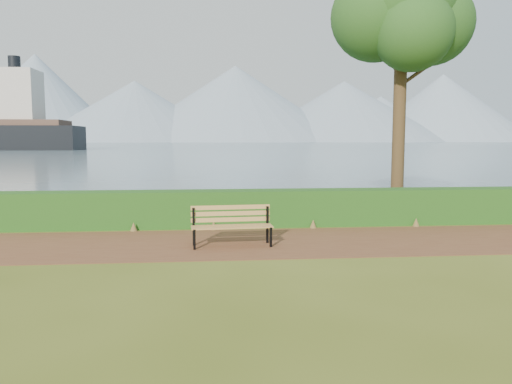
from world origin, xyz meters
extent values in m
plane|color=#495518|center=(0.00, 0.00, 0.00)|extent=(140.00, 140.00, 0.00)
cube|color=brown|center=(0.00, 0.30, 0.01)|extent=(40.00, 3.40, 0.01)
cube|color=#183F12|center=(0.00, 2.60, 0.50)|extent=(32.00, 0.85, 1.00)
cube|color=#405767|center=(0.00, 260.00, 0.01)|extent=(700.00, 510.00, 0.00)
cone|color=#788DA0|center=(-140.00, 410.00, 35.00)|extent=(140.00, 140.00, 70.00)
cone|color=#788DA0|center=(-60.00, 395.00, 24.00)|extent=(160.00, 160.00, 48.00)
cone|color=#788DA0|center=(20.00, 405.00, 31.00)|extent=(190.00, 190.00, 62.00)
cone|color=#788DA0|center=(110.00, 400.00, 25.00)|extent=(170.00, 170.00, 50.00)
cone|color=#788DA0|center=(200.00, 410.00, 29.00)|extent=(150.00, 150.00, 58.00)
cone|color=#788DA0|center=(-10.00, 430.00, 17.50)|extent=(120.00, 120.00, 35.00)
cone|color=#788DA0|center=(150.00, 425.00, 20.00)|extent=(130.00, 130.00, 40.00)
cube|color=black|center=(-1.54, -0.34, 0.23)|extent=(0.05, 0.06, 0.46)
cube|color=black|center=(-1.57, 0.10, 0.44)|extent=(0.05, 0.06, 0.87)
cube|color=black|center=(-1.55, -0.12, 0.43)|extent=(0.09, 0.53, 0.05)
cube|color=black|center=(0.16, -0.22, 0.23)|extent=(0.05, 0.06, 0.46)
cube|color=black|center=(0.13, 0.22, 0.44)|extent=(0.05, 0.06, 0.87)
cube|color=black|center=(0.15, 0.00, 0.43)|extent=(0.09, 0.53, 0.05)
cube|color=#A1773E|center=(-0.69, -0.25, 0.46)|extent=(1.82, 0.21, 0.04)
cube|color=#A1773E|center=(-0.70, -0.12, 0.46)|extent=(1.82, 0.21, 0.04)
cube|color=#A1773E|center=(-0.71, 0.00, 0.46)|extent=(1.82, 0.21, 0.04)
cube|color=#A1773E|center=(-0.71, 0.13, 0.46)|extent=(1.82, 0.21, 0.04)
cube|color=#A1773E|center=(-0.72, 0.19, 0.58)|extent=(1.82, 0.17, 0.10)
cube|color=#A1773E|center=(-0.72, 0.19, 0.72)|extent=(1.82, 0.17, 0.10)
cube|color=#A1773E|center=(-0.72, 0.19, 0.86)|extent=(1.82, 0.17, 0.10)
cylinder|color=#3E2B19|center=(4.88, 4.52, 3.63)|extent=(0.40, 0.40, 7.25)
sphere|color=#184818|center=(4.88, 4.52, 6.65)|extent=(3.43, 3.43, 3.43)
sphere|color=#184818|center=(5.84, 4.51, 6.04)|extent=(2.62, 2.62, 2.62)
sphere|color=#184818|center=(4.05, 4.60, 6.25)|extent=(2.82, 2.82, 2.82)
sphere|color=#184818|center=(4.93, 3.76, 5.64)|extent=(2.42, 2.42, 2.42)
cylinder|color=#3E2B19|center=(5.33, 4.52, 4.43)|extent=(1.06, 0.12, 0.79)
cylinder|color=#3E2B19|center=(4.48, 4.62, 4.94)|extent=(0.82, 0.38, 0.72)
cube|color=beige|center=(-42.82, 102.21, 11.44)|extent=(9.38, 8.60, 11.44)
cylinder|color=black|center=(-42.82, 102.21, 18.20)|extent=(2.50, 2.50, 3.64)
camera|label=1|loc=(-1.17, -11.14, 2.42)|focal=35.00mm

